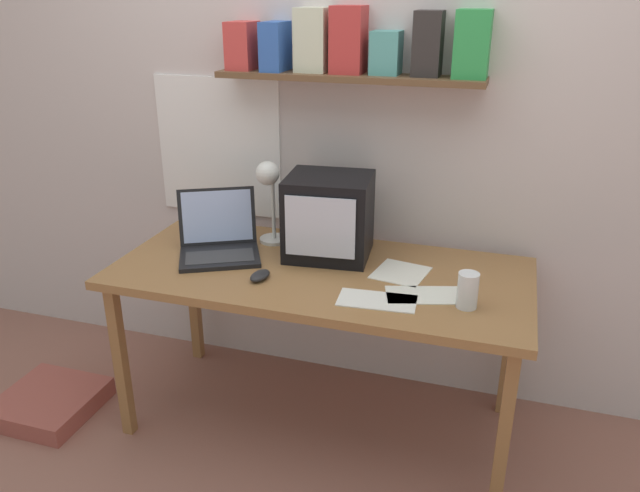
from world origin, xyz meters
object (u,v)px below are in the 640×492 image
laptop (219,239)px  loose_paper_near_monitor (377,300)px  computer_mouse (260,276)px  loose_paper_near_laptop (426,295)px  corner_desk (320,283)px  printed_handout (401,273)px  juice_glass (467,292)px  desk_lamp (269,188)px  crt_monitor (329,216)px  floor_cushion (49,402)px

laptop → loose_paper_near_monitor: size_ratio=1.46×
computer_mouse → loose_paper_near_laptop: bearing=4.9°
corner_desk → printed_handout: size_ratio=6.96×
juice_glass → loose_paper_near_monitor: 0.32m
laptop → desk_lamp: desk_lamp is taller
juice_glass → printed_handout: bearing=142.6°
corner_desk → crt_monitor: 0.28m
desk_lamp → crt_monitor: bearing=-8.5°
floor_cushion → computer_mouse: bearing=8.2°
corner_desk → loose_paper_near_laptop: loose_paper_near_laptop is taller
crt_monitor → floor_cushion: size_ratio=0.89×
laptop → printed_handout: (0.76, 0.03, -0.06)m
loose_paper_near_laptop → floor_cushion: bearing=-173.1°
desk_lamp → loose_paper_near_monitor: (0.55, -0.38, -0.26)m
corner_desk → loose_paper_near_laptop: bearing=-13.3°
corner_desk → laptop: (-0.45, 0.03, 0.12)m
juice_glass → computer_mouse: bearing=-179.2°
juice_glass → floor_cushion: bearing=-175.1°
loose_paper_near_laptop → printed_handout: bearing=127.2°
juice_glass → loose_paper_near_laptop: size_ratio=0.41×
corner_desk → desk_lamp: (-0.28, 0.18, 0.32)m
loose_paper_near_monitor → loose_paper_near_laptop: 0.19m
juice_glass → floor_cushion: 1.92m
desk_lamp → floor_cushion: bearing=-154.9°
juice_glass → floor_cushion: juice_glass is taller
desk_lamp → loose_paper_near_monitor: size_ratio=1.30×
loose_paper_near_monitor → computer_mouse: bearing=175.1°
computer_mouse → loose_paper_near_laptop: size_ratio=0.36×
computer_mouse → printed_handout: bearing=23.3°
crt_monitor → loose_paper_near_monitor: size_ratio=1.26×
desk_lamp → loose_paper_near_monitor: desk_lamp is taller
juice_glass → computer_mouse: 0.77m
printed_handout → computer_mouse: bearing=-156.7°
desk_lamp → computer_mouse: (0.09, -0.34, -0.24)m
crt_monitor → floor_cushion: bearing=-164.3°
crt_monitor → juice_glass: crt_monitor is taller
loose_paper_near_laptop → corner_desk: bearing=166.7°
laptop → juice_glass: size_ratio=3.26×
corner_desk → crt_monitor: crt_monitor is taller
desk_lamp → floor_cushion: 1.39m
crt_monitor → desk_lamp: size_ratio=0.97×
corner_desk → laptop: bearing=176.3°
laptop → computer_mouse: size_ratio=3.70×
desk_lamp → laptop: bearing=-141.9°
desk_lamp → floor_cushion: size_ratio=0.92×
loose_paper_near_monitor → floor_cushion: (-1.46, -0.10, -0.69)m
computer_mouse → printed_handout: (0.50, 0.22, -0.01)m
printed_handout → crt_monitor: bearing=163.8°
desk_lamp → loose_paper_near_laptop: (0.72, -0.28, -0.26)m
loose_paper_near_monitor → printed_handout: size_ratio=1.22×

